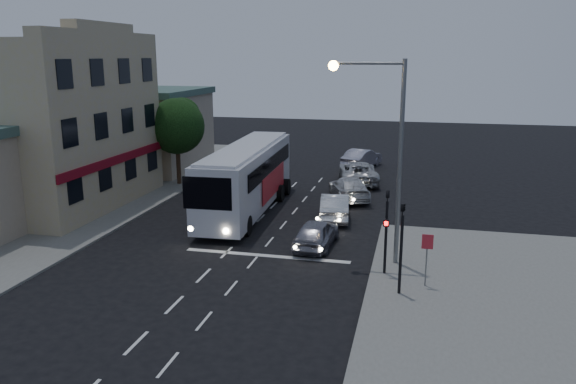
% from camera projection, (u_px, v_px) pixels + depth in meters
% --- Properties ---
extents(ground, '(120.00, 120.00, 0.00)m').
position_uv_depth(ground, '(212.00, 267.00, 25.15)').
color(ground, black).
extents(sidewalk_near, '(12.00, 24.00, 0.12)m').
position_uv_depth(sidewalk_near, '(540.00, 342.00, 18.47)').
color(sidewalk_near, slate).
rests_on(sidewalk_near, ground).
extents(sidewalk_far, '(12.00, 50.00, 0.12)m').
position_uv_depth(sidewalk_far, '(64.00, 204.00, 35.59)').
color(sidewalk_far, slate).
rests_on(sidewalk_far, ground).
extents(road_markings, '(8.00, 30.55, 0.01)m').
position_uv_depth(road_markings, '(260.00, 246.00, 27.99)').
color(road_markings, silver).
rests_on(road_markings, ground).
extents(tour_bus, '(3.26, 13.21, 4.03)m').
position_uv_depth(tour_bus, '(247.00, 176.00, 33.73)').
color(tour_bus, silver).
rests_on(tour_bus, ground).
extents(car_suv, '(1.93, 4.25, 1.41)m').
position_uv_depth(car_suv, '(316.00, 233.00, 27.68)').
color(car_suv, gray).
rests_on(car_suv, ground).
extents(car_sedan_a, '(2.15, 4.70, 1.49)m').
position_uv_depth(car_sedan_a, '(335.00, 206.00, 32.46)').
color(car_sedan_a, silver).
rests_on(car_sedan_a, ground).
extents(car_sedan_b, '(3.62, 5.45, 1.47)m').
position_uv_depth(car_sedan_b, '(349.00, 188.00, 37.00)').
color(car_sedan_b, silver).
rests_on(car_sedan_b, ground).
extents(car_sedan_c, '(3.69, 6.17, 1.61)m').
position_uv_depth(car_sedan_c, '(358.00, 172.00, 41.62)').
color(car_sedan_c, '#B9B9B9').
rests_on(car_sedan_c, ground).
extents(car_extra, '(3.15, 5.19, 1.62)m').
position_uv_depth(car_extra, '(362.00, 158.00, 47.21)').
color(car_extra, '#A19FB2').
rests_on(car_extra, ground).
extents(traffic_signal_main, '(0.25, 0.35, 4.10)m').
position_uv_depth(traffic_signal_main, '(386.00, 222.00, 23.63)').
color(traffic_signal_main, black).
rests_on(traffic_signal_main, sidewalk_near).
extents(traffic_signal_side, '(0.18, 0.15, 4.10)m').
position_uv_depth(traffic_signal_side, '(402.00, 238.00, 21.60)').
color(traffic_signal_side, black).
rests_on(traffic_signal_side, sidewalk_near).
extents(regulatory_sign, '(0.45, 0.12, 2.20)m').
position_uv_depth(regulatory_sign, '(427.00, 252.00, 22.48)').
color(regulatory_sign, slate).
rests_on(regulatory_sign, sidewalk_near).
extents(streetlight, '(3.32, 0.44, 9.00)m').
position_uv_depth(streetlight, '(386.00, 139.00, 24.24)').
color(streetlight, slate).
rests_on(streetlight, sidewalk_near).
extents(main_building, '(10.12, 12.00, 11.00)m').
position_uv_depth(main_building, '(42.00, 123.00, 34.59)').
color(main_building, tan).
rests_on(main_building, sidewalk_far).
extents(low_building_north, '(9.40, 9.40, 6.50)m').
position_uv_depth(low_building_north, '(143.00, 128.00, 46.26)').
color(low_building_north, tan).
rests_on(low_building_north, sidewalk_far).
extents(street_tree, '(4.00, 4.00, 6.20)m').
position_uv_depth(street_tree, '(177.00, 124.00, 40.11)').
color(street_tree, black).
rests_on(street_tree, sidewalk_far).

